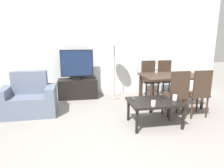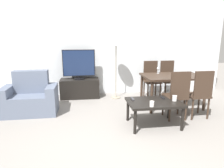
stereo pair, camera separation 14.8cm
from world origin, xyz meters
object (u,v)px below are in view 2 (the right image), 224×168
(wine_glass_left, at_px, (158,69))
(dining_table, at_px, (172,79))
(dining_chair_near_right, at_px, (200,92))
(dining_chair_far, at_px, (168,77))
(armchair, at_px, (31,99))
(remote_secondary, at_px, (133,99))
(dining_chair_near, at_px, (177,93))
(cup_white_near, at_px, (152,104))
(coffee_table, at_px, (154,104))
(tv, at_px, (79,64))
(dining_chair_far_left, at_px, (151,78))
(cup_colored_far, at_px, (175,98))
(tv_stand, at_px, (80,88))
(floor_lamp, at_px, (116,43))
(remote_primary, at_px, (163,98))

(wine_glass_left, bearing_deg, dining_table, -50.77)
(dining_chair_near_right, bearing_deg, wine_glass_left, 114.23)
(dining_chair_far, distance_m, wine_glass_left, 0.71)
(armchair, height_order, remote_secondary, armchair)
(dining_chair_near, bearing_deg, cup_white_near, -145.23)
(coffee_table, distance_m, dining_chair_far, 1.95)
(tv, relative_size, dining_chair_far_left, 0.86)
(dining_table, relative_size, cup_colored_far, 13.63)
(tv_stand, relative_size, coffee_table, 1.07)
(floor_lamp, bearing_deg, tv_stand, 168.21)
(dining_chair_far_left, distance_m, wine_glass_left, 0.55)
(tv, distance_m, dining_chair_near, 2.57)
(dining_chair_far, xyz_separation_m, floor_lamp, (-1.38, 0.07, 0.88))
(dining_chair_far, height_order, cup_white_near, dining_chair_far)
(cup_white_near, bearing_deg, remote_secondary, 117.75)
(coffee_table, xyz_separation_m, dining_chair_near, (0.52, 0.20, 0.12))
(floor_lamp, xyz_separation_m, remote_secondary, (0.05, -1.59, -0.94))
(coffee_table, xyz_separation_m, cup_white_near, (-0.13, -0.26, 0.10))
(cup_colored_far, bearing_deg, dining_chair_far, 70.17)
(floor_lamp, relative_size, remote_primary, 10.69)
(tv_stand, relative_size, dining_chair_far_left, 1.04)
(dining_chair_far_left, bearing_deg, cup_white_near, -108.75)
(tv_stand, distance_m, dining_chair_far, 2.35)
(tv, distance_m, floor_lamp, 1.09)
(dining_chair_near, xyz_separation_m, wine_glass_left, (-0.00, 1.02, 0.30))
(armchair, relative_size, wine_glass_left, 7.28)
(coffee_table, height_order, floor_lamp, floor_lamp)
(wine_glass_left, bearing_deg, dining_chair_far, 44.71)
(dining_chair_near, height_order, cup_colored_far, dining_chair_near)
(dining_chair_near, distance_m, cup_colored_far, 0.27)
(cup_white_near, height_order, cup_colored_far, cup_colored_far)
(dining_chair_far_left, bearing_deg, dining_chair_near, -90.00)
(wine_glass_left, bearing_deg, dining_chair_far_left, 89.67)
(tv_stand, xyz_separation_m, cup_white_near, (1.20, -2.20, 0.25))
(remote_secondary, bearing_deg, cup_colored_far, -14.38)
(tv_stand, distance_m, remote_secondary, 2.05)
(tv_stand, bearing_deg, coffee_table, -55.48)
(dining_table, distance_m, dining_chair_near_right, 0.78)
(armchair, height_order, cup_white_near, armchair)
(tv, bearing_deg, remote_secondary, -61.09)
(remote_secondary, bearing_deg, dining_table, 35.12)
(tv, xyz_separation_m, remote_primary, (1.55, -1.78, -0.41))
(coffee_table, height_order, remote_primary, remote_primary)
(remote_primary, relative_size, remote_secondary, 1.00)
(tv, bearing_deg, remote_primary, -48.96)
(dining_chair_near, bearing_deg, cup_colored_far, -124.95)
(tv_stand, height_order, cup_colored_far, cup_colored_far)
(remote_secondary, height_order, cup_colored_far, cup_colored_far)
(coffee_table, relative_size, dining_chair_near_right, 0.98)
(tv, height_order, remote_primary, tv)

